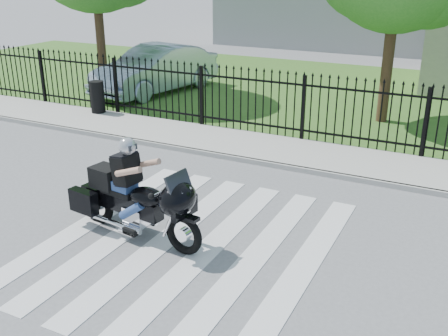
% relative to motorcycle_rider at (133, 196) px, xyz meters
% --- Properties ---
extents(ground, '(120.00, 120.00, 0.00)m').
position_rel_motorcycle_rider_xyz_m(ground, '(0.98, 0.12, -0.74)').
color(ground, slate).
rests_on(ground, ground).
extents(crosswalk, '(5.00, 5.50, 0.01)m').
position_rel_motorcycle_rider_xyz_m(crosswalk, '(0.98, 0.12, -0.74)').
color(crosswalk, silver).
rests_on(crosswalk, ground).
extents(sidewalk, '(40.00, 2.00, 0.12)m').
position_rel_motorcycle_rider_xyz_m(sidewalk, '(0.98, 5.12, -0.68)').
color(sidewalk, '#ADAAA3').
rests_on(sidewalk, ground).
extents(curb, '(40.00, 0.12, 0.12)m').
position_rel_motorcycle_rider_xyz_m(curb, '(0.98, 4.12, -0.68)').
color(curb, '#ADAAA3').
rests_on(curb, ground).
extents(grass_strip, '(40.00, 12.00, 0.02)m').
position_rel_motorcycle_rider_xyz_m(grass_strip, '(0.98, 12.12, -0.73)').
color(grass_strip, '#396121').
rests_on(grass_strip, ground).
extents(iron_fence, '(26.00, 0.04, 1.80)m').
position_rel_motorcycle_rider_xyz_m(iron_fence, '(0.98, 6.12, 0.16)').
color(iron_fence, black).
rests_on(iron_fence, ground).
extents(motorcycle_rider, '(2.74, 1.11, 1.82)m').
position_rel_motorcycle_rider_xyz_m(motorcycle_rider, '(0.00, 0.00, 0.00)').
color(motorcycle_rider, black).
rests_on(motorcycle_rider, ground).
extents(parked_car, '(2.70, 5.34, 1.68)m').
position_rel_motorcycle_rider_xyz_m(parked_car, '(-5.66, 9.28, 0.12)').
color(parked_car, '#9EB3C7').
rests_on(parked_car, grass_strip).
extents(litter_bin, '(0.46, 0.46, 0.97)m').
position_rel_motorcycle_rider_xyz_m(litter_bin, '(-5.53, 5.82, -0.14)').
color(litter_bin, black).
rests_on(litter_bin, sidewalk).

